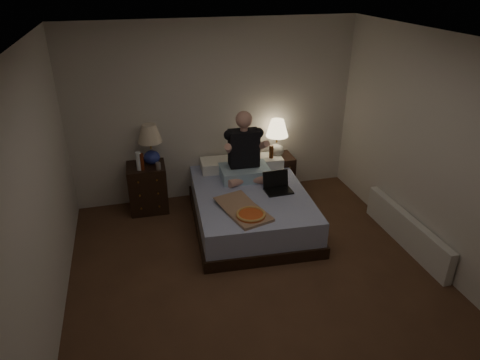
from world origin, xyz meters
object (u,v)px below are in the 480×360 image
object	(u,v)px
lamp_left	(151,145)
nightstand_left	(148,188)
bed	(250,207)
lamp_right	(277,138)
soda_can	(158,166)
radiator	(406,231)
laptop	(279,183)
nightstand_right	(277,174)
person	(245,146)
water_bottle	(139,161)
beer_bottle_right	(271,153)
pizza_box	(251,215)
beer_bottle_left	(142,162)

from	to	relation	value
lamp_left	nightstand_left	bearing A→B (deg)	-155.17
bed	lamp_right	xyz separation A→B (m)	(0.61, 0.76, 0.62)
soda_can	radiator	world-z (taller)	soda_can
laptop	radiator	world-z (taller)	laptop
nightstand_right	lamp_right	size ratio (longest dim) A/B	1.03
lamp_left	lamp_right	bearing A→B (deg)	0.00
lamp_right	person	size ratio (longest dim) A/B	0.60
person	lamp_right	bearing A→B (deg)	34.34
bed	water_bottle	size ratio (longest dim) A/B	7.52
soda_can	person	distance (m)	1.17
soda_can	beer_bottle_right	world-z (taller)	beer_bottle_right
soda_can	laptop	distance (m)	1.60
pizza_box	soda_can	bearing A→B (deg)	112.28
water_bottle	person	world-z (taller)	person
water_bottle	laptop	world-z (taller)	water_bottle
laptop	soda_can	bearing A→B (deg)	153.91
laptop	nightstand_right	bearing A→B (deg)	69.73
nightstand_right	water_bottle	distance (m)	2.05
bed	person	world-z (taller)	person
water_bottle	person	size ratio (longest dim) A/B	0.27
soda_can	nightstand_left	bearing A→B (deg)	133.88
person	radiator	xyz separation A→B (m)	(1.66, -1.38, -0.74)
nightstand_left	radiator	distance (m)	3.41
laptop	beer_bottle_right	bearing A→B (deg)	77.19
lamp_left	person	world-z (taller)	person
pizza_box	laptop	bearing A→B (deg)	29.71
nightstand_left	laptop	world-z (taller)	laptop
bed	beer_bottle_left	size ratio (longest dim) A/B	8.18
bed	radiator	world-z (taller)	bed
pizza_box	radiator	xyz separation A→B (m)	(1.87, -0.34, -0.31)
lamp_left	soda_can	bearing A→B (deg)	-73.25
radiator	water_bottle	bearing A→B (deg)	152.44
lamp_right	radiator	bearing A→B (deg)	-58.27
beer_bottle_right	lamp_right	bearing A→B (deg)	46.05
lamp_right	beer_bottle_left	world-z (taller)	lamp_right
beer_bottle_left	laptop	world-z (taller)	beer_bottle_left
nightstand_left	beer_bottle_left	world-z (taller)	beer_bottle_left
soda_can	beer_bottle_right	xyz separation A→B (m)	(1.60, 0.08, -0.02)
beer_bottle_left	person	bearing A→B (deg)	-8.50
nightstand_right	pizza_box	distance (m)	1.64
water_bottle	beer_bottle_right	xyz separation A→B (m)	(1.84, 0.03, -0.10)
beer_bottle_left	soda_can	bearing A→B (deg)	-13.73
soda_can	radiator	distance (m)	3.23
person	pizza_box	world-z (taller)	person
nightstand_right	laptop	world-z (taller)	laptop
nightstand_right	pizza_box	size ratio (longest dim) A/B	0.76
nightstand_left	water_bottle	world-z (taller)	water_bottle
lamp_right	bed	bearing A→B (deg)	-128.59
bed	beer_bottle_left	world-z (taller)	beer_bottle_left
nightstand_right	beer_bottle_left	xyz separation A→B (m)	(-1.95, -0.16, 0.49)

